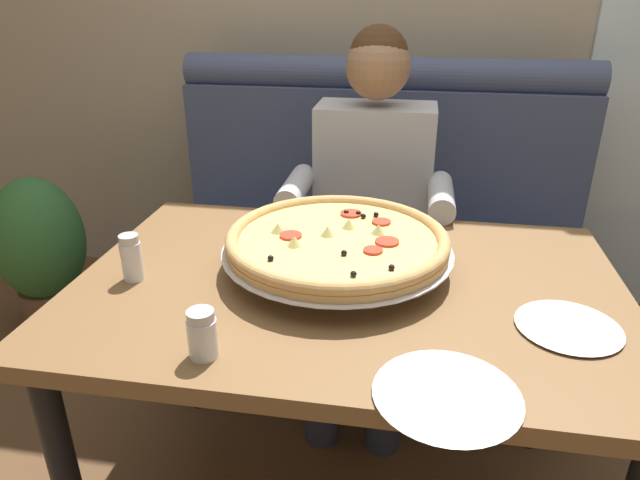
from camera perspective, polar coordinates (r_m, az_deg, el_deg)
booth_bench at (r=2.29m, az=5.43°, el=-1.25°), size 1.64×0.78×1.13m
dining_table at (r=1.38m, az=2.72°, el=-7.50°), size 1.28×0.86×0.75m
diner_main at (r=1.92m, az=4.99°, el=3.76°), size 0.54×0.64×1.27m
pizza at (r=1.36m, az=1.75°, el=-0.12°), size 0.56×0.56×0.11m
shaker_pepper_flakes at (r=1.39m, az=-18.47°, el=-1.99°), size 0.05×0.05×0.11m
shaker_oregano at (r=1.08m, az=-11.77°, el=-9.60°), size 0.06×0.06×0.10m
plate_near_left at (r=1.26m, az=23.83°, el=-7.80°), size 0.21×0.21×0.02m
plate_near_right at (r=1.01m, az=12.71°, el=-14.74°), size 0.25×0.25×0.02m
patio_chair at (r=3.58m, az=28.86°, el=7.45°), size 0.40×0.40×0.86m
potted_plant at (r=2.58m, az=-26.36°, el=-1.02°), size 0.36×0.36×0.70m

